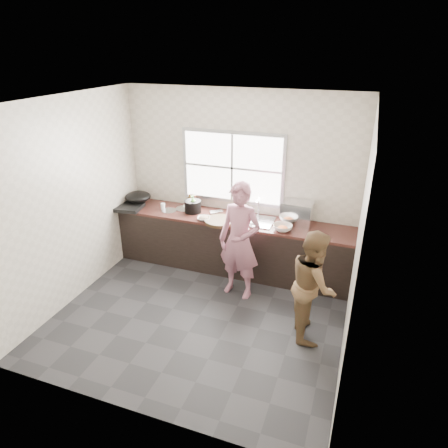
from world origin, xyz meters
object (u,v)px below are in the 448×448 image
(bowl_mince, at_px, (204,218))
(bottle_green, at_px, (193,204))
(bottle_brown_tall, at_px, (195,202))
(person_side, at_px, (313,285))
(glass_jar, at_px, (163,206))
(pot_lid_right, at_px, (184,209))
(bowl_held, at_px, (254,226))
(black_pot, at_px, (193,206))
(pot_lid_left, at_px, (169,211))
(bowl_crabs, at_px, (283,228))
(woman, at_px, (240,245))
(cutting_board, at_px, (220,221))
(bottle_brown_short, at_px, (190,201))
(wok, at_px, (138,197))
(burner, at_px, (129,207))
(plate_food, at_px, (190,206))
(dish_rack, at_px, (297,213))

(bowl_mince, bearing_deg, bottle_green, 139.65)
(bottle_brown_tall, bearing_deg, person_side, -33.31)
(bottle_green, height_order, glass_jar, bottle_green)
(glass_jar, relative_size, pot_lid_right, 0.37)
(bowl_held, relative_size, black_pot, 0.70)
(glass_jar, relative_size, pot_lid_left, 0.42)
(bowl_held, xyz_separation_m, bottle_green, (-1.04, 0.23, 0.11))
(bowl_crabs, distance_m, bottle_green, 1.46)
(woman, distance_m, cutting_board, 0.61)
(woman, xyz_separation_m, black_pot, (-0.97, 0.64, 0.19))
(bottle_brown_tall, bearing_deg, bowl_held, -21.92)
(bowl_mince, xyz_separation_m, pot_lid_left, (-0.64, 0.14, -0.02))
(bowl_mince, height_order, black_pot, black_pot)
(bottle_brown_short, relative_size, glass_jar, 1.99)
(bottle_brown_short, relative_size, pot_lid_right, 0.74)
(woman, distance_m, black_pot, 1.18)
(woman, xyz_separation_m, wok, (-1.92, 0.63, 0.23))
(bottle_green, bearing_deg, bowl_crabs, -7.53)
(bowl_held, distance_m, burner, 2.04)
(person_side, bearing_deg, woman, 48.80)
(bottle_green, distance_m, wok, 0.96)
(bowl_held, relative_size, burner, 0.46)
(cutting_board, bearing_deg, plate_food, 147.33)
(bottle_brown_short, distance_m, pot_lid_right, 0.17)
(plate_food, xyz_separation_m, pot_lid_right, (-0.05, -0.13, -0.00))
(dish_rack, bearing_deg, pot_lid_right, -175.23)
(dish_rack, bearing_deg, bottle_brown_short, -179.76)
(dish_rack, relative_size, pot_lid_right, 1.71)
(bowl_held, xyz_separation_m, burner, (-2.04, 0.00, 0.00))
(bottle_brown_tall, distance_m, pot_lid_left, 0.45)
(black_pot, relative_size, bottle_green, 0.94)
(woman, bearing_deg, burner, 178.01)
(person_side, xyz_separation_m, glass_jar, (-2.53, 1.11, 0.23))
(bottle_brown_short, bearing_deg, bowl_mince, -45.90)
(pot_lid_right, bearing_deg, woman, -31.32)
(cutting_board, relative_size, pot_lid_left, 1.96)
(pot_lid_right, bearing_deg, plate_food, 68.01)
(cutting_board, xyz_separation_m, bottle_brown_tall, (-0.58, 0.44, 0.07))
(burner, bearing_deg, pot_lid_left, 12.39)
(plate_food, xyz_separation_m, bottle_brown_short, (-0.01, 0.00, 0.09))
(person_side, xyz_separation_m, bottle_green, (-2.03, 1.16, 0.31))
(woman, xyz_separation_m, plate_food, (-1.10, 0.84, 0.10))
(bottle_brown_tall, relative_size, dish_rack, 0.41)
(cutting_board, relative_size, bottle_green, 1.64)
(plate_food, height_order, bottle_brown_short, bottle_brown_short)
(woman, relative_size, bottle_brown_tall, 8.52)
(bottle_green, height_order, pot_lid_left, bottle_green)
(glass_jar, xyz_separation_m, burner, (-0.51, -0.18, -0.02))
(bowl_mince, height_order, pot_lid_right, bowl_mince)
(bowl_mince, height_order, dish_rack, dish_rack)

